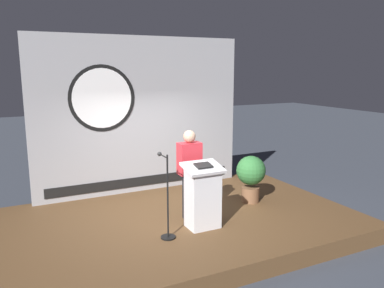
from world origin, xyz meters
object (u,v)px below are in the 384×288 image
(podium, at_px, (203,196))
(microphone_stand, at_px, (167,209))
(potted_plant, at_px, (251,174))
(speaker_person, at_px, (189,174))

(podium, bearing_deg, microphone_stand, -171.42)
(microphone_stand, relative_size, potted_plant, 1.44)
(podium, bearing_deg, potted_plant, 25.44)
(speaker_person, xyz_separation_m, potted_plant, (1.48, 0.22, -0.25))
(speaker_person, distance_m, potted_plant, 1.52)
(podium, distance_m, microphone_stand, 0.71)
(podium, xyz_separation_m, speaker_person, (-0.01, 0.48, 0.27))
(microphone_stand, bearing_deg, potted_plant, 20.35)
(speaker_person, height_order, microphone_stand, speaker_person)
(podium, relative_size, speaker_person, 0.70)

